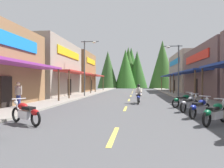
{
  "coord_description": "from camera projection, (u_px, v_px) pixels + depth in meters",
  "views": [
    {
      "loc": [
        0.74,
        0.98,
        1.73
      ],
      "look_at": [
        -2.69,
        29.05,
        1.46
      ],
      "focal_mm": 32.72,
      "sensor_mm": 36.0,
      "label": 1
    }
  ],
  "objects": [
    {
      "name": "ground",
      "position": [
        130.0,
        99.0,
        21.94
      ],
      "size": [
        9.89,
        75.95,
        0.1
      ],
      "primitive_type": "cube",
      "color": "#4C4C4F"
    },
    {
      "name": "sidewalk_left",
      "position": [
        74.0,
        97.0,
        22.69
      ],
      "size": [
        2.59,
        75.95,
        0.12
      ],
      "primitive_type": "cube",
      "color": "gray",
      "rests_on": "ground"
    },
    {
      "name": "sidewalk_right",
      "position": [
        190.0,
        98.0,
        21.18
      ],
      "size": [
        2.59,
        75.95,
        0.12
      ],
      "primitive_type": "cube",
      "color": "gray",
      "rests_on": "ground"
    },
    {
      "name": "centerline_dashes",
      "position": [
        131.0,
        96.0,
        25.59
      ],
      "size": [
        0.16,
        52.55,
        0.01
      ],
      "color": "#E0C64C",
      "rests_on": "ground"
    },
    {
      "name": "storefront_left_middle",
      "position": [
        42.0,
        69.0,
        25.49
      ],
      "size": [
        8.87,
        10.98,
        6.7
      ],
      "color": "gray",
      "rests_on": "ground"
    },
    {
      "name": "storefront_left_far",
      "position": [
        68.0,
        72.0,
        37.44
      ],
      "size": [
        10.57,
        9.01,
        6.99
      ],
      "color": "olive",
      "rests_on": "ground"
    },
    {
      "name": "storefront_right_far",
      "position": [
        195.0,
        73.0,
        36.68
      ],
      "size": [
        9.17,
        13.14,
        6.81
      ],
      "color": "gray",
      "rests_on": "ground"
    },
    {
      "name": "streetlamp_left",
      "position": [
        87.0,
        61.0,
        23.77
      ],
      "size": [
        2.08,
        0.3,
        6.54
      ],
      "color": "#474C51",
      "rests_on": "ground"
    },
    {
      "name": "streetlamp_right",
      "position": [
        176.0,
        63.0,
        22.68
      ],
      "size": [
        2.08,
        0.3,
        5.84
      ],
      "color": "#474C51",
      "rests_on": "ground"
    },
    {
      "name": "motorcycle_parked_right_2",
      "position": [
        215.0,
        113.0,
        8.24
      ],
      "size": [
        1.55,
        1.61,
        1.04
      ],
      "rotation": [
        0.0,
        0.0,
        0.81
      ],
      "color": "black",
      "rests_on": "ground"
    },
    {
      "name": "motorcycle_parked_right_3",
      "position": [
        200.0,
        108.0,
        9.9
      ],
      "size": [
        1.49,
        1.67,
        1.04
      ],
      "rotation": [
        0.0,
        0.0,
        0.85
      ],
      "color": "black",
      "rests_on": "ground"
    },
    {
      "name": "motorcycle_parked_right_4",
      "position": [
        189.0,
        103.0,
        11.9
      ],
      "size": [
        1.48,
        1.68,
        1.04
      ],
      "rotation": [
        0.0,
        0.0,
        0.86
      ],
      "color": "black",
      "rests_on": "ground"
    },
    {
      "name": "motorcycle_parked_right_5",
      "position": [
        184.0,
        100.0,
        13.79
      ],
      "size": [
        1.83,
        1.28,
        1.04
      ],
      "rotation": [
        0.0,
        0.0,
        0.59
      ],
      "color": "black",
      "rests_on": "ground"
    },
    {
      "name": "motorcycle_parked_left_2",
      "position": [
        26.0,
        112.0,
        8.32
      ],
      "size": [
        1.89,
        1.18,
        1.04
      ],
      "rotation": [
        0.0,
        0.0,
        2.6
      ],
      "color": "black",
      "rests_on": "ground"
    },
    {
      "name": "rider_cruising_lead",
      "position": [
        139.0,
        95.0,
        16.32
      ],
      "size": [
        0.6,
        2.14,
        1.57
      ],
      "rotation": [
        0.0,
        0.0,
        1.51
      ],
      "color": "black",
      "rests_on": "ground"
    },
    {
      "name": "pedestrian_browsing",
      "position": [
        18.0,
        93.0,
        13.17
      ],
      "size": [
        0.55,
        0.35,
        1.73
      ],
      "rotation": [
        0.0,
        0.0,
        1.3
      ],
      "color": "#333F8C",
      "rests_on": "ground"
    },
    {
      "name": "treeline_backdrop",
      "position": [
        135.0,
        67.0,
        59.53
      ],
      "size": [
        21.75,
        14.16,
        13.13
      ],
      "color": "#325D23",
      "rests_on": "ground"
    }
  ]
}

